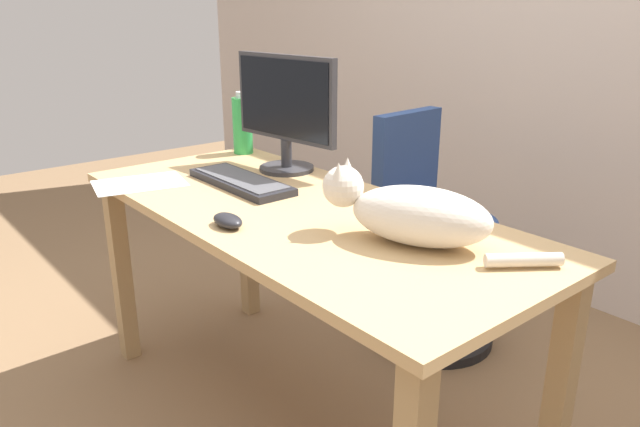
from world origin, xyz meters
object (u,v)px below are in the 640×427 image
(keyboard, at_px, (240,182))
(computer_mouse, at_px, (228,220))
(cat, at_px, (412,213))
(monitor, at_px, (285,109))
(office_chair, at_px, (429,245))
(water_bottle, at_px, (242,125))

(keyboard, xyz_separation_m, computer_mouse, (0.32, -0.24, 0.00))
(cat, bearing_deg, monitor, 166.80)
(keyboard, relative_size, cat, 0.77)
(office_chair, height_order, computer_mouse, office_chair)
(monitor, bearing_deg, keyboard, -76.04)
(monitor, bearing_deg, office_chair, 62.22)
(cat, relative_size, computer_mouse, 5.16)
(computer_mouse, xyz_separation_m, water_bottle, (-0.71, 0.51, 0.10))
(monitor, height_order, cat, monitor)
(office_chair, distance_m, keyboard, 0.86)
(monitor, relative_size, water_bottle, 1.92)
(office_chair, height_order, cat, cat)
(water_bottle, bearing_deg, office_chair, 38.56)
(cat, bearing_deg, keyboard, -175.54)
(keyboard, distance_m, computer_mouse, 0.40)
(monitor, xyz_separation_m, keyboard, (0.06, -0.24, -0.21))
(keyboard, bearing_deg, computer_mouse, -37.28)
(monitor, bearing_deg, water_bottle, 174.91)
(keyboard, xyz_separation_m, water_bottle, (-0.39, 0.27, 0.10))
(water_bottle, bearing_deg, keyboard, -34.19)
(monitor, distance_m, computer_mouse, 0.65)
(cat, relative_size, water_bottle, 2.27)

